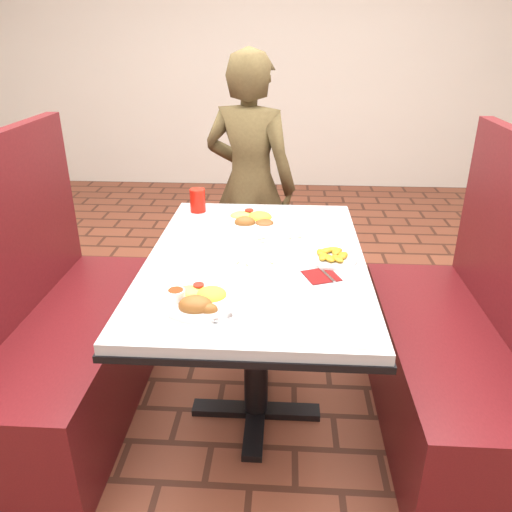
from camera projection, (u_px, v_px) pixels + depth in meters
The scene contains 14 objects.
dining_table at pixel (256, 279), 1.90m from camera, with size 0.81×1.21×0.75m.
booth_bench_left at pixel (65, 343), 2.08m from camera, with size 0.47×1.20×1.17m.
booth_bench_right at pixel (456, 357), 1.99m from camera, with size 0.47×1.20×1.17m.
diner_person at pixel (250, 186), 2.78m from camera, with size 0.53×0.35×1.44m, color brown.
near_dinner_plate at pixel (199, 297), 1.52m from camera, with size 0.24×0.24×0.07m.
far_dinner_plate at pixel (253, 218), 2.16m from camera, with size 0.27×0.27×0.07m.
plantain_plate at pixel (330, 256), 1.82m from camera, with size 0.20×0.20×0.03m.
maroon_napkin at pixel (321, 276), 1.70m from camera, with size 0.11×0.11×0.00m, color #610E0E.
spoon_utensil at pixel (326, 274), 1.71m from camera, with size 0.01×0.13×0.00m, color silver.
red_tumbler at pixel (198, 200), 2.29m from camera, with size 0.07×0.07×0.11m, color red.
paper_napkin at pixel (330, 333), 1.38m from camera, with size 0.18×0.14×0.01m, color white.
knife_utensil at pixel (220, 305), 1.51m from camera, with size 0.01×0.18×0.00m, color silver.
fork_utensil at pixel (230, 306), 1.50m from camera, with size 0.01×0.13×0.00m, color silver.
lettuce_shreds at pixel (267, 250), 1.91m from camera, with size 0.28×0.32×0.00m, color #8DCC51, non-canonical shape.
Camera 1 is at (0.10, -1.69, 1.52)m, focal length 35.00 mm.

